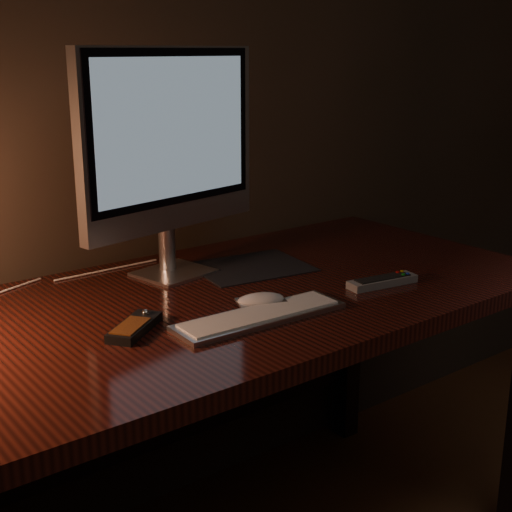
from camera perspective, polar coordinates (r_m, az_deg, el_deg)
desk at (r=1.67m, az=-4.54°, el=-6.78°), size 1.60×0.75×0.75m
monitor at (r=1.67m, az=-6.84°, el=8.88°), size 0.50×0.18×0.53m
keyboard at (r=1.44m, az=0.33°, el=-4.79°), size 0.37×0.12×0.01m
mousepad at (r=1.78m, az=-0.41°, el=-0.89°), size 0.30×0.26×0.00m
mouse at (r=1.51m, az=0.39°, el=-3.66°), size 0.12×0.09×0.02m
media_remote at (r=1.40m, az=-9.68°, el=-5.59°), size 0.15×0.13×0.03m
tv_remote at (r=1.67m, az=10.08°, el=-2.00°), size 0.18×0.07×0.02m
cable at (r=1.71m, az=-15.94°, el=-2.14°), size 0.56×0.09×0.00m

